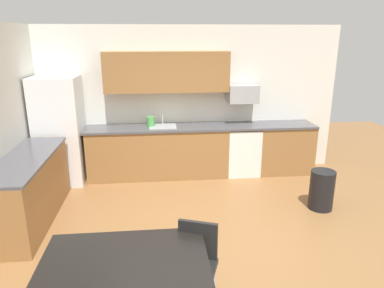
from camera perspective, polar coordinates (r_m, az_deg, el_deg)
The scene contains 17 objects.
ground_plane at distance 4.71m, azimuth 1.28°, elevation -15.36°, with size 12.00×12.00×0.00m, color olive.
wall_back at distance 6.72m, azimuth -1.44°, elevation 6.99°, with size 5.80×0.10×2.70m, color silver.
cabinet_run_back at distance 6.58m, azimuth -5.39°, elevation -1.39°, with size 2.52×0.60×0.90m, color olive.
cabinet_run_back_right at distance 7.00m, azimuth 14.43°, elevation -0.73°, with size 1.03×0.60×0.90m, color olive.
cabinet_run_left at distance 5.48m, azimuth -24.63°, elevation -6.84°, with size 0.60×2.00×0.90m, color olive.
countertop_back at distance 6.47m, azimuth -1.17°, elevation 2.69°, with size 4.80×0.64×0.04m, color #4C4C51.
countertop_left at distance 5.32m, azimuth -25.25°, elevation -2.19°, with size 0.64×2.00×0.04m, color #4C4C51.
upper_cabinets_back at distance 6.41m, azimuth -4.05°, elevation 11.43°, with size 2.20×0.34×0.70m, color olive.
refrigerator at distance 6.58m, azimuth -20.39°, elevation 1.97°, with size 0.76×0.70×1.86m, color white.
oven_range at distance 6.77m, azimuth 7.95°, elevation -0.92°, with size 0.60×0.60×0.91m.
microwave at distance 6.62m, azimuth 8.12°, elevation 7.98°, with size 0.54×0.36×0.32m, color #9EA0A5.
sink_basin at distance 6.46m, azimuth -4.67°, elevation 2.25°, with size 0.48×0.40×0.14m, color #A5A8AD.
sink_faucet at distance 6.59m, azimuth -4.74°, elevation 4.00°, with size 0.02×0.02×0.24m, color #B2B5BA.
dining_table at distance 3.22m, azimuth -10.66°, elevation -18.49°, with size 1.40×0.90×0.73m.
chair_near_table at distance 3.51m, azimuth 0.49°, elevation -18.12°, with size 0.51×0.51×0.85m.
trash_bin at distance 5.73m, azimuth 20.02°, elevation -6.91°, with size 0.36×0.36×0.60m, color black.
kettle at distance 6.47m, azimuth -6.61°, elevation 3.51°, with size 0.14×0.14×0.20m, color #4CA54C.
Camera 1 is at (-0.50, -3.94, 2.53)m, focal length 33.35 mm.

